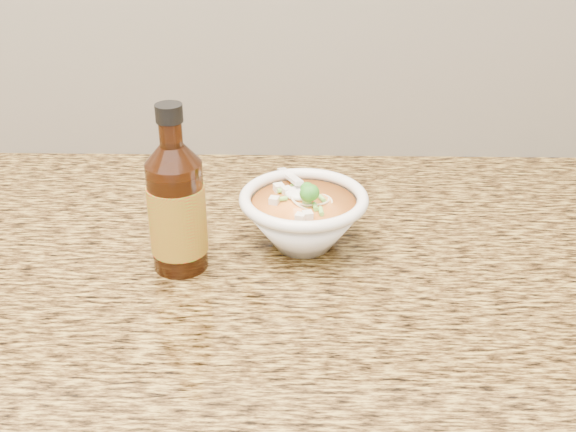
{
  "coord_description": "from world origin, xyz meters",
  "views": [
    {
      "loc": [
        0.32,
        0.87,
        1.38
      ],
      "look_at": [
        0.3,
        1.69,
        0.94
      ],
      "focal_mm": 45.0,
      "sensor_mm": 36.0,
      "label": 1
    }
  ],
  "objects": [
    {
      "name": "counter_slab",
      "position": [
        0.0,
        1.68,
        0.88
      ],
      "size": [
        4.0,
        0.68,
        0.04
      ],
      "primitive_type": "cube",
      "color": "olive",
      "rests_on": "cabinet"
    },
    {
      "name": "hot_sauce_bottle",
      "position": [
        0.17,
        1.63,
        0.98
      ],
      "size": [
        0.08,
        0.08,
        0.21
      ],
      "rotation": [
        0.0,
        0.0,
        -0.19
      ],
      "color": "#391707",
      "rests_on": "counter_slab"
    },
    {
      "name": "soup_bowl",
      "position": [
        0.32,
        1.69,
        0.94
      ],
      "size": [
        0.17,
        0.18,
        0.09
      ],
      "rotation": [
        0.0,
        0.0,
        -0.34
      ],
      "color": "white",
      "rests_on": "counter_slab"
    }
  ]
}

